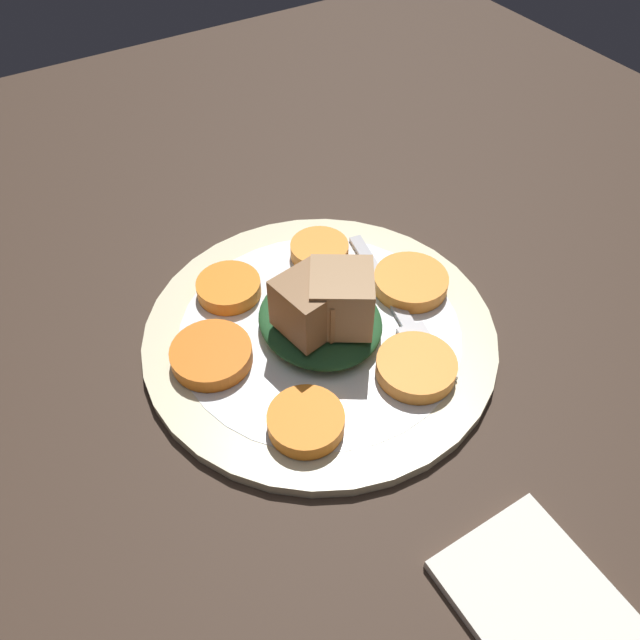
# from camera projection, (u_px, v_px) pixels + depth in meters

# --- Properties ---
(table_slab) EXTENTS (1.20, 1.20, 0.02)m
(table_slab) POSITION_uv_depth(u_px,v_px,m) (320.00, 345.00, 0.52)
(table_slab) COLOR #38281E
(table_slab) RESTS_ON ground
(plate) EXTENTS (0.28, 0.28, 0.01)m
(plate) POSITION_uv_depth(u_px,v_px,m) (320.00, 333.00, 0.51)
(plate) COLOR beige
(plate) RESTS_ON table_slab
(carrot_slice_0) EXTENTS (0.06, 0.06, 0.01)m
(carrot_slice_0) POSITION_uv_depth(u_px,v_px,m) (416.00, 367.00, 0.47)
(carrot_slice_0) COLOR orange
(carrot_slice_0) RESTS_ON plate
(carrot_slice_1) EXTENTS (0.06, 0.06, 0.01)m
(carrot_slice_1) POSITION_uv_depth(u_px,v_px,m) (411.00, 282.00, 0.53)
(carrot_slice_1) COLOR orange
(carrot_slice_1) RESTS_ON plate
(carrot_slice_2) EXTENTS (0.05, 0.05, 0.01)m
(carrot_slice_2) POSITION_uv_depth(u_px,v_px,m) (319.00, 250.00, 0.56)
(carrot_slice_2) COLOR orange
(carrot_slice_2) RESTS_ON plate
(carrot_slice_3) EXTENTS (0.05, 0.05, 0.01)m
(carrot_slice_3) POSITION_uv_depth(u_px,v_px,m) (229.00, 288.00, 0.52)
(carrot_slice_3) COLOR orange
(carrot_slice_3) RESTS_ON plate
(carrot_slice_4) EXTENTS (0.06, 0.06, 0.01)m
(carrot_slice_4) POSITION_uv_depth(u_px,v_px,m) (211.00, 355.00, 0.47)
(carrot_slice_4) COLOR orange
(carrot_slice_4) RESTS_ON plate
(carrot_slice_5) EXTENTS (0.05, 0.05, 0.01)m
(carrot_slice_5) POSITION_uv_depth(u_px,v_px,m) (306.00, 421.00, 0.43)
(carrot_slice_5) COLOR orange
(carrot_slice_5) RESTS_ON plate
(center_pile) EXTENTS (0.11, 0.10, 0.07)m
(center_pile) POSITION_uv_depth(u_px,v_px,m) (325.00, 311.00, 0.48)
(center_pile) COLOR #235128
(center_pile) RESTS_ON plate
(fork) EXTENTS (0.18, 0.05, 0.00)m
(fork) POSITION_uv_depth(u_px,v_px,m) (397.00, 306.00, 0.52)
(fork) COLOR #B2B2B7
(fork) RESTS_ON plate
(napkin) EXTENTS (0.14, 0.09, 0.01)m
(napkin) POSITION_uv_depth(u_px,v_px,m) (565.00, 631.00, 0.36)
(napkin) COLOR silver
(napkin) RESTS_ON table_slab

